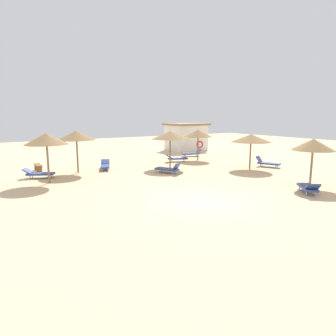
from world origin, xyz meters
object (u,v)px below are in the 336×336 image
at_px(beach_cabana, 186,137).
at_px(lounger_0, 192,153).
at_px(parasol_2, 170,135).
at_px(lounger_1, 38,173).
at_px(lounger_2, 168,169).
at_px(lounger_4, 105,165).
at_px(parasol_5, 313,145).
at_px(lounger_6, 176,158).
at_px(lounger_5, 308,187).
at_px(parasol_3, 251,138).
at_px(parasol_0, 198,133).
at_px(parasol_1, 46,139).
at_px(bench_0, 38,166).
at_px(lounger_3, 267,163).
at_px(parasol_4, 76,135).

bearing_deg(beach_cabana, lounger_0, -119.06).
bearing_deg(lounger_0, parasol_2, -141.29).
height_order(parasol_2, lounger_1, parasol_2).
relative_size(lounger_2, lounger_4, 0.97).
xyz_separation_m(parasol_5, lounger_6, (-1.37, 11.80, -2.09)).
bearing_deg(lounger_5, lounger_4, 117.69).
xyz_separation_m(parasol_3, lounger_4, (-9.43, 5.65, -2.02)).
bearing_deg(lounger_5, parasol_0, 79.08).
bearing_deg(parasol_1, lounger_1, 99.06).
bearing_deg(lounger_0, parasol_3, -93.39).
distance_m(lounger_2, lounger_5, 9.15).
distance_m(parasol_1, lounger_5, 14.92).
bearing_deg(parasol_0, lounger_6, 177.79).
distance_m(parasol_3, bench_0, 15.91).
distance_m(parasol_3, lounger_5, 7.62).
relative_size(parasol_3, parasol_5, 1.09).
distance_m(lounger_1, bench_0, 2.72).
distance_m(lounger_1, lounger_3, 16.85).
relative_size(parasol_2, lounger_2, 1.48).
xyz_separation_m(parasol_5, lounger_5, (-1.48, -0.84, -2.09)).
height_order(lounger_0, lounger_2, lounger_2).
height_order(parasol_5, lounger_6, parasol_5).
bearing_deg(parasol_5, parasol_2, 109.64).
height_order(lounger_2, lounger_3, lounger_3).
distance_m(parasol_0, lounger_1, 13.94).
bearing_deg(lounger_3, lounger_1, 162.63).
bearing_deg(lounger_1, parasol_5, -40.15).
bearing_deg(parasol_1, lounger_5, -41.53).
height_order(parasol_1, lounger_0, parasol_1).
height_order(parasol_0, lounger_2, parasol_0).
bearing_deg(parasol_3, lounger_5, -113.45).
distance_m(lounger_1, lounger_5, 16.25).
bearing_deg(lounger_4, parasol_3, -30.94).
bearing_deg(parasol_2, lounger_6, 47.18).
distance_m(parasol_2, lounger_4, 5.44).
relative_size(lounger_3, lounger_6, 0.97).
distance_m(parasol_5, lounger_3, 6.96).
height_order(parasol_3, lounger_4, parasol_3).
bearing_deg(lounger_6, parasol_0, -2.21).
height_order(lounger_3, lounger_4, lounger_3).
distance_m(lounger_3, bench_0, 17.46).
height_order(parasol_5, lounger_5, parasol_5).
xyz_separation_m(parasol_1, bench_0, (0.12, 4.57, -2.31)).
xyz_separation_m(parasol_5, beach_cabana, (4.57, 18.64, -0.84)).
height_order(parasol_4, bench_0, parasol_4).
bearing_deg(parasol_5, parasol_4, 131.68).
height_order(parasol_0, parasol_2, parasol_2).
distance_m(parasol_5, beach_cabana, 19.21).
xyz_separation_m(parasol_4, lounger_6, (8.72, 0.46, -2.33)).
height_order(lounger_6, beach_cabana, beach_cabana).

